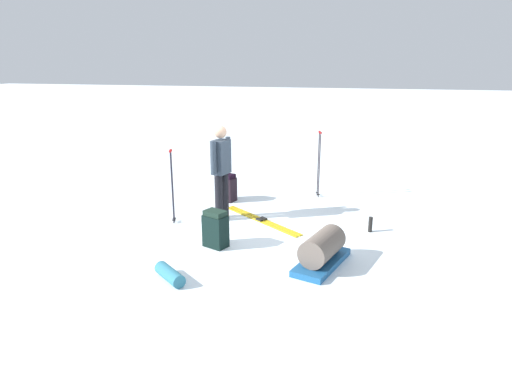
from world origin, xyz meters
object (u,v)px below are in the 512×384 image
at_px(ski_poles_planted_far, 172,183).
at_px(thermos_bottle, 370,224).
at_px(skier_standing, 221,168).
at_px(gear_sled, 322,250).
at_px(backpack_large_dark, 227,188).
at_px(sleeping_mat_rolled, 170,274).
at_px(backpack_bright, 216,229).
at_px(ski_poles_planted_near, 319,161).
at_px(ski_pair_near, 262,220).

relative_size(ski_poles_planted_far, thermos_bottle, 5.09).
distance_m(skier_standing, gear_sled, 2.58).
xyz_separation_m(backpack_large_dark, ski_poles_planted_far, (1.46, -0.54, 0.46)).
bearing_deg(sleeping_mat_rolled, backpack_large_dark, -175.13).
height_order(backpack_large_dark, backpack_bright, backpack_bright).
distance_m(backpack_large_dark, backpack_bright, 2.37).
relative_size(skier_standing, gear_sled, 1.39).
bearing_deg(ski_poles_planted_near, backpack_bright, -22.38).
bearing_deg(ski_poles_planted_far, gear_sled, 67.41).
relative_size(backpack_bright, ski_poles_planted_far, 0.44).
relative_size(gear_sled, sleeping_mat_rolled, 2.22).
distance_m(backpack_bright, gear_sled, 1.69).
bearing_deg(gear_sled, backpack_large_dark, -139.81).
relative_size(ski_pair_near, thermos_bottle, 6.36).
height_order(backpack_bright, ski_poles_planted_near, ski_poles_planted_near).
bearing_deg(ski_poles_planted_far, backpack_large_dark, 159.86).
distance_m(skier_standing, sleeping_mat_rolled, 2.61).
bearing_deg(ski_poles_planted_far, thermos_bottle, 95.84).
distance_m(backpack_bright, ski_poles_planted_near, 3.33).
distance_m(ski_pair_near, gear_sled, 2.01).
height_order(backpack_large_dark, ski_poles_planted_near, ski_poles_planted_near).
xyz_separation_m(gear_sled, sleeping_mat_rolled, (0.94, -1.89, -0.13)).
height_order(skier_standing, ski_poles_planted_far, skier_standing).
distance_m(ski_poles_planted_near, gear_sled, 3.40).
height_order(skier_standing, sleeping_mat_rolled, skier_standing).
bearing_deg(sleeping_mat_rolled, ski_pair_near, 165.24).
height_order(ski_pair_near, thermos_bottle, thermos_bottle).
bearing_deg(ski_poles_planted_far, ski_pair_near, 106.42).
distance_m(skier_standing, backpack_bright, 1.43).
bearing_deg(ski_poles_planted_near, skier_standing, -40.39).
bearing_deg(backpack_large_dark, ski_pair_near, 43.41).
relative_size(skier_standing, backpack_bright, 2.90).
relative_size(skier_standing, ski_poles_planted_near, 1.23).
distance_m(ski_pair_near, ski_poles_planted_near, 2.08).
relative_size(ski_pair_near, gear_sled, 1.36).
xyz_separation_m(skier_standing, ski_pair_near, (-0.05, 0.72, -0.94)).
distance_m(skier_standing, ski_poles_planted_far, 0.89).
bearing_deg(thermos_bottle, ski_poles_planted_near, -149.87).
xyz_separation_m(backpack_bright, gear_sled, (0.29, 1.66, -0.06)).
relative_size(backpack_large_dark, ski_poles_planted_far, 0.43).
xyz_separation_m(ski_poles_planted_near, sleeping_mat_rolled, (4.27, -1.48, -0.68)).
xyz_separation_m(backpack_large_dark, backpack_bright, (2.31, 0.53, 0.01)).
bearing_deg(gear_sled, ski_poles_planted_near, -173.06).
bearing_deg(backpack_large_dark, ski_poles_planted_far, -20.14).
relative_size(ski_pair_near, backpack_large_dark, 2.94).
xyz_separation_m(skier_standing, sleeping_mat_rolled, (2.46, 0.06, -0.86)).
height_order(skier_standing, ski_pair_near, skier_standing).
bearing_deg(ski_poles_planted_near, backpack_large_dark, -67.40).
distance_m(ski_poles_planted_near, thermos_bottle, 2.24).
height_order(backpack_large_dark, gear_sled, backpack_large_dark).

